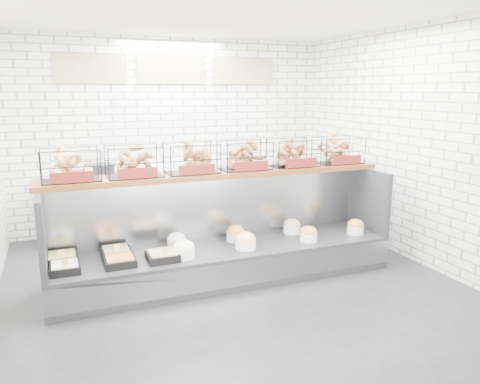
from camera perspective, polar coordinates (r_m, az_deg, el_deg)
name	(u,v)px	position (r m, az deg, el deg)	size (l,w,h in m)	color
ground	(235,288)	(5.42, -0.59, -11.57)	(5.50, 5.50, 0.00)	black
room_shell	(216,102)	(5.52, -2.94, 10.90)	(5.02, 5.51, 3.01)	white
display_case	(223,251)	(5.59, -2.08, -7.22)	(4.00, 0.90, 1.20)	black
bagel_shelf	(219,160)	(5.50, -2.55, 3.98)	(4.10, 0.50, 0.40)	#4B2510
prep_counter	(179,201)	(7.47, -7.41, -1.13)	(4.00, 0.60, 1.20)	#93969B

